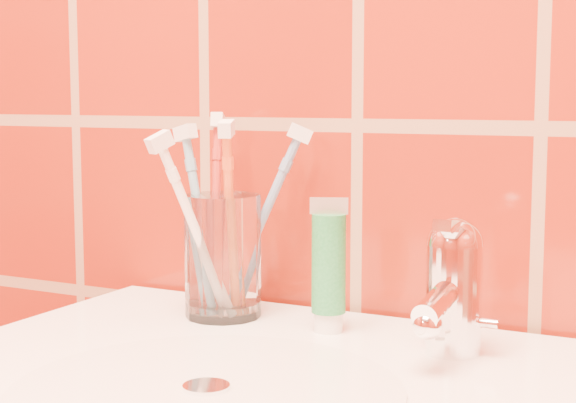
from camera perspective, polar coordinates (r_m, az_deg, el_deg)
The scene contains 8 objects.
glass_tumbler at distance 0.89m, azimuth -4.23°, elevation -3.53°, with size 0.08×0.08×0.12m, color white.
toothpaste_tube at distance 0.83m, azimuth 2.65°, elevation -4.40°, with size 0.04×0.03×0.13m.
faucet at distance 0.77m, azimuth 10.60°, elevation -5.12°, with size 0.05×0.11×0.12m.
toothbrush_0 at distance 0.91m, azimuth -4.70°, elevation -0.84°, with size 0.04×0.07×0.21m, color #AE2E25, non-canonical shape.
toothbrush_1 at distance 0.87m, azimuth -3.77°, elevation -1.36°, with size 0.03×0.05×0.20m, color orange, non-canonical shape.
toothbrush_2 at distance 0.89m, azimuth -5.68°, elevation -1.34°, with size 0.07×0.04×0.20m, color #70A7C8, non-canonical shape.
toothbrush_3 at distance 0.89m, azimuth -1.73°, elevation -1.31°, with size 0.09×0.06×0.20m, color #698CBB, non-canonical shape.
toothbrush_4 at distance 0.85m, azimuth -5.99°, elevation -1.88°, with size 0.06×0.09×0.19m, color white, non-canonical shape.
Camera 1 is at (0.35, 0.37, 1.07)m, focal length 55.00 mm.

